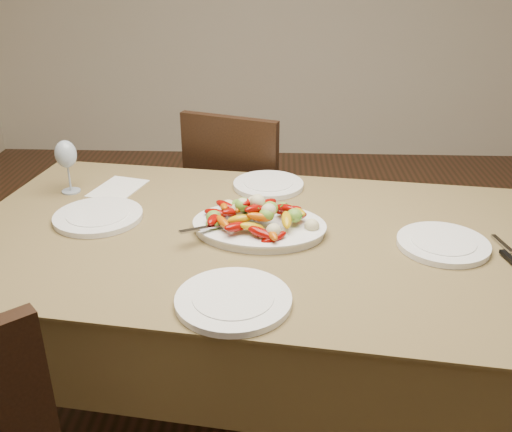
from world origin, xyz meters
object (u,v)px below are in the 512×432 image
object	(u,v)px
serving_platter	(259,228)
chair_far	(248,207)
dining_table	(256,334)
plate_near	(233,300)
plate_right	(443,244)
wine_glass	(67,165)
plate_left	(98,217)
plate_far	(268,185)

from	to	relation	value
serving_platter	chair_far	bearing A→B (deg)	95.80
dining_table	chair_far	xyz separation A→B (m)	(-0.07, 0.82, 0.10)
chair_far	plate_near	bearing A→B (deg)	111.44
plate_right	plate_near	distance (m)	0.68
wine_glass	plate_right	bearing A→B (deg)	-16.42
serving_platter	wine_glass	size ratio (longest dim) A/B	1.97
serving_platter	plate_near	bearing A→B (deg)	-96.93
plate_left	plate_near	size ratio (longest dim) A/B	0.98
chair_far	plate_near	distance (m)	1.24
serving_platter	plate_right	xyz separation A→B (m)	(0.55, -0.08, -0.00)
chair_far	plate_far	size ratio (longest dim) A/B	3.68
dining_table	plate_near	size ratio (longest dim) A/B	6.31
plate_near	dining_table	bearing A→B (deg)	84.00
plate_near	plate_right	bearing A→B (deg)	28.38
dining_table	plate_far	world-z (taller)	plate_far
chair_far	plate_right	world-z (taller)	chair_far
plate_right	plate_far	xyz separation A→B (m)	(-0.53, 0.44, 0.00)
plate_far	wine_glass	xyz separation A→B (m)	(-0.71, -0.07, 0.09)
dining_table	plate_right	world-z (taller)	plate_right
plate_right	plate_far	world-z (taller)	same
plate_far	wine_glass	bearing A→B (deg)	-174.06
serving_platter	plate_left	distance (m)	0.53
plate_near	wine_glass	xyz separation A→B (m)	(-0.64, 0.69, 0.09)
plate_near	plate_left	bearing A→B (deg)	135.79
chair_far	serving_platter	xyz separation A→B (m)	(0.08, -0.81, 0.30)
plate_right	wine_glass	distance (m)	1.29
chair_far	wine_glass	bearing A→B (deg)	60.23
wine_glass	plate_near	bearing A→B (deg)	-46.86
dining_table	plate_far	xyz separation A→B (m)	(0.03, 0.38, 0.39)
serving_platter	plate_far	distance (m)	0.36
plate_far	plate_left	bearing A→B (deg)	-151.59
plate_far	plate_near	xyz separation A→B (m)	(-0.07, -0.76, 0.00)
plate_right	plate_far	distance (m)	0.69
plate_left	plate_far	world-z (taller)	same
plate_right	dining_table	bearing A→B (deg)	174.00
chair_far	plate_near	world-z (taller)	chair_far
chair_far	plate_left	world-z (taller)	chair_far
plate_left	plate_right	xyz separation A→B (m)	(1.07, -0.14, 0.00)
dining_table	plate_near	xyz separation A→B (m)	(-0.04, -0.38, 0.39)
chair_far	plate_right	xyz separation A→B (m)	(0.63, -0.88, 0.29)
plate_far	plate_near	bearing A→B (deg)	-95.19
plate_far	wine_glass	size ratio (longest dim) A/B	1.26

